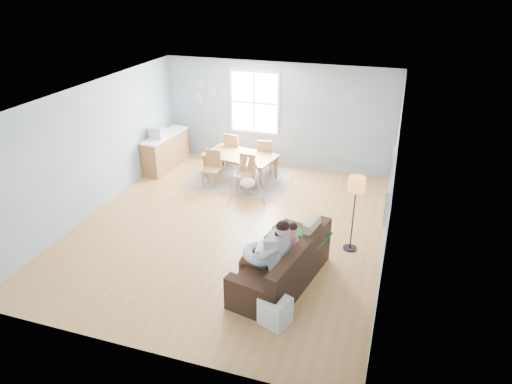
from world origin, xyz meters
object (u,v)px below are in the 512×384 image
(baby_swing, at_px, (248,182))
(toddler, at_px, (286,240))
(chair_ne, at_px, (265,154))
(dining_table, at_px, (240,167))
(chair_se, at_px, (246,171))
(floor_lamp, at_px, (356,191))
(sofa, at_px, (284,268))
(storage_cube, at_px, (275,310))
(chair_nw, at_px, (233,148))
(counter, at_px, (166,151))
(father, at_px, (269,253))
(monitor, at_px, (158,133))
(chair_sw, at_px, (212,166))

(baby_swing, bearing_deg, toddler, -59.16)
(chair_ne, height_order, baby_swing, chair_ne)
(toddler, distance_m, chair_ne, 4.46)
(dining_table, xyz_separation_m, chair_se, (0.39, -0.64, 0.19))
(floor_lamp, bearing_deg, dining_table, 141.62)
(chair_se, xyz_separation_m, baby_swing, (0.15, -0.34, -0.11))
(sofa, distance_m, dining_table, 4.36)
(storage_cube, relative_size, chair_nw, 0.55)
(counter, bearing_deg, father, -45.88)
(chair_ne, bearing_deg, monitor, -162.65)
(father, bearing_deg, storage_cube, -66.80)
(chair_sw, height_order, chair_ne, chair_ne)
(father, relative_size, monitor, 4.40)
(monitor, bearing_deg, sofa, -40.24)
(dining_table, relative_size, monitor, 5.71)
(counter, bearing_deg, chair_nw, 18.50)
(father, relative_size, dining_table, 0.77)
(floor_lamp, xyz_separation_m, chair_se, (-2.66, 1.78, -0.71))
(chair_ne, relative_size, baby_swing, 0.84)
(chair_nw, xyz_separation_m, baby_swing, (0.93, -1.61, -0.14))
(sofa, bearing_deg, father, -125.99)
(dining_table, xyz_separation_m, chair_ne, (0.50, 0.57, 0.19))
(baby_swing, bearing_deg, chair_sw, 158.66)
(floor_lamp, height_order, chair_se, floor_lamp)
(chair_nw, bearing_deg, dining_table, -58.03)
(toddler, height_order, chair_nw, toddler)
(storage_cube, bearing_deg, father, 113.20)
(toddler, bearing_deg, monitor, 141.25)
(baby_swing, bearing_deg, dining_table, 118.95)
(father, distance_m, baby_swing, 3.41)
(chair_se, bearing_deg, floor_lamp, -33.75)
(father, relative_size, chair_sw, 1.55)
(storage_cube, height_order, monitor, monitor)
(father, bearing_deg, dining_table, 115.54)
(chair_sw, distance_m, monitor, 1.71)
(floor_lamp, bearing_deg, monitor, 156.98)
(father, xyz_separation_m, counter, (-4.01, 4.14, -0.26))
(sofa, bearing_deg, storage_cube, -83.72)
(chair_ne, bearing_deg, chair_sw, -131.00)
(sofa, xyz_separation_m, floor_lamp, (0.91, 1.39, 0.91))
(storage_cube, xyz_separation_m, dining_table, (-2.24, 4.76, 0.09))
(chair_sw, relative_size, monitor, 2.84)
(chair_sw, relative_size, chair_nw, 0.94)
(chair_nw, bearing_deg, monitor, -152.70)
(chair_ne, bearing_deg, father, -72.65)
(father, distance_m, monitor, 5.56)
(sofa, relative_size, monitor, 7.21)
(chair_se, bearing_deg, storage_cube, -65.80)
(chair_nw, xyz_separation_m, chair_ne, (0.89, -0.07, -0.03))
(chair_sw, bearing_deg, toddler, -49.34)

